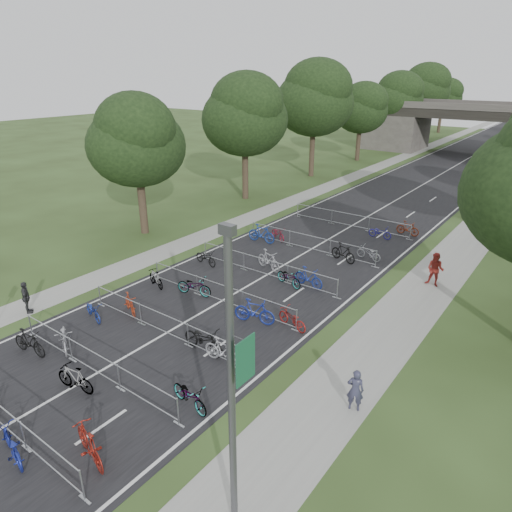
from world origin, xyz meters
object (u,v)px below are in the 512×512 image
Objects in this scene: pedestrian_b at (435,270)px; pedestrian_c at (26,298)px; overpass_bridge at (478,129)px; lamppost at (232,388)px; bike_2 at (11,446)px; pedestrian_a at (355,390)px.

pedestrian_b is 1.16× the size of pedestrian_c.
pedestrian_c is (-6.80, -60.36, -2.72)m from overpass_bridge.
lamppost is at bearing -82.47° from overpass_bridge.
overpass_bridge reaches higher than pedestrian_c.
overpass_bridge is at bearing 102.17° from pedestrian_b.
overpass_bridge is 63.55m from lamppost.
pedestrian_a is (7.38, 8.21, 0.30)m from bike_2.
overpass_bridge is 57.96m from pedestrian_a.
bike_2 is at bearing -160.34° from lamppost.
pedestrian_c is (-8.38, 5.05, 0.32)m from bike_2.
pedestrian_a is 0.84× the size of pedestrian_b.
pedestrian_c is at bearing 170.12° from lamppost.
lamppost is 4.31× the size of pedestrian_b.
pedestrian_c is (-15.76, -3.16, 0.01)m from pedestrian_a.
bike_2 is at bearing -106.29° from pedestrian_b.
lamppost is at bearing 64.40° from pedestrian_a.
bike_2 is 11.04m from pedestrian_a.
overpass_bridge is at bearing 97.53° from lamppost.
pedestrian_b reaches higher than pedestrian_c.
pedestrian_b is at bearing 90.55° from lamppost.
pedestrian_a is at bearing 83.81° from lamppost.
lamppost is 17.82m from pedestrian_b.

